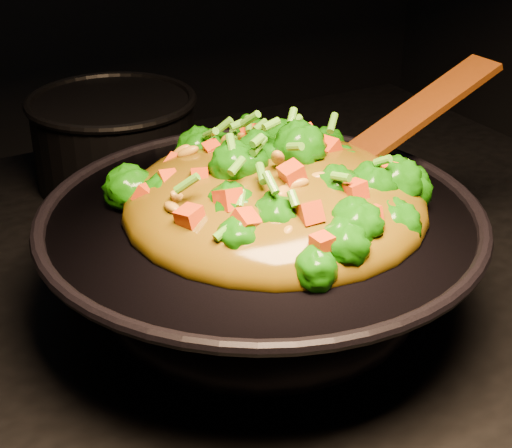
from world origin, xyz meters
TOP-DOWN VIEW (x-y plane):
  - wok at (0.02, -0.09)m, footprint 0.51×0.51m
  - stir_fry at (0.03, -0.09)m, footprint 0.38×0.38m
  - spatula at (0.18, -0.07)m, footprint 0.27×0.06m
  - back_pot at (0.00, 0.29)m, footprint 0.24×0.24m

SIDE VIEW (x-z plane):
  - wok at x=0.02m, z-range 0.90..1.02m
  - back_pot at x=0.00m, z-range 0.90..1.02m
  - spatula at x=0.18m, z-range 1.01..1.12m
  - stir_fry at x=0.03m, z-range 1.02..1.12m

